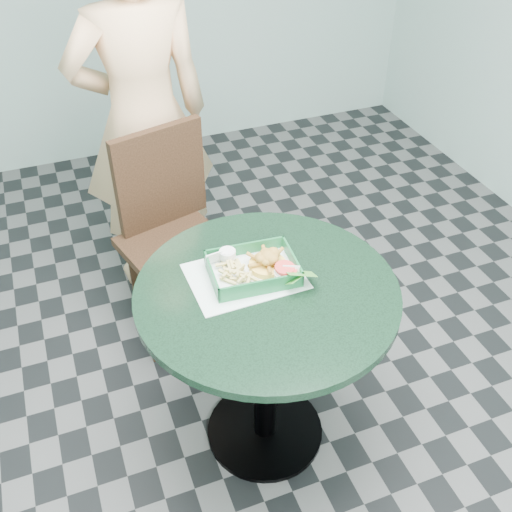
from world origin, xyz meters
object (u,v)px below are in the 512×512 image
object	(u,v)px
sauce_ramekin	(226,260)
crab_sandwich	(267,264)
cafe_table	(266,330)
dining_chair	(170,222)
food_basket	(253,276)
diner_person	(140,92)

from	to	relation	value
sauce_ramekin	crab_sandwich	bearing A→B (deg)	-30.36
crab_sandwich	cafe_table	bearing A→B (deg)	-111.96
dining_chair	crab_sandwich	size ratio (longest dim) A/B	7.46
food_basket	crab_sandwich	xyz separation A→B (m)	(0.05, 0.01, 0.03)
food_basket	crab_sandwich	size ratio (longest dim) A/B	2.26
cafe_table	sauce_ramekin	xyz separation A→B (m)	(-0.09, 0.15, 0.22)
diner_person	dining_chair	bearing A→B (deg)	87.55
cafe_table	diner_person	bearing A→B (deg)	96.88
dining_chair	sauce_ramekin	world-z (taller)	dining_chair
cafe_table	food_basket	world-z (taller)	food_basket
crab_sandwich	sauce_ramekin	size ratio (longest dim) A/B	2.27
food_basket	diner_person	bearing A→B (deg)	96.32
cafe_table	crab_sandwich	distance (m)	0.24
dining_chair	food_basket	size ratio (longest dim) A/B	3.31
cafe_table	crab_sandwich	bearing A→B (deg)	68.04
diner_person	sauce_ramekin	distance (m)	1.01
dining_chair	diner_person	distance (m)	0.57
food_basket	sauce_ramekin	bearing A→B (deg)	131.20
diner_person	sauce_ramekin	world-z (taller)	diner_person
dining_chair	diner_person	world-z (taller)	diner_person
cafe_table	crab_sandwich	xyz separation A→B (m)	(0.03, 0.08, 0.22)
dining_chair	crab_sandwich	bearing A→B (deg)	-92.08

